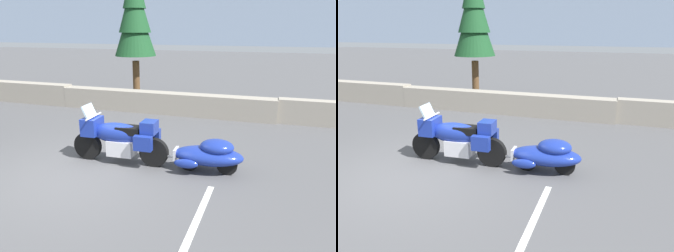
# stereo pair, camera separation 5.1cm
# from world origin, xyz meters

# --- Properties ---
(ground_plane) EXTENTS (80.00, 80.00, 0.00)m
(ground_plane) POSITION_xyz_m (0.00, 0.00, 0.00)
(ground_plane) COLOR #4C4C4F
(stone_guard_wall) EXTENTS (24.00, 0.58, 0.84)m
(stone_guard_wall) POSITION_xyz_m (-0.54, 5.57, 0.40)
(stone_guard_wall) COLOR gray
(stone_guard_wall) RESTS_ON ground
(distant_ridgeline) EXTENTS (240.00, 80.00, 16.00)m
(distant_ridgeline) POSITION_xyz_m (0.00, 95.60, 8.00)
(distant_ridgeline) COLOR #8C9EB7
(distant_ridgeline) RESTS_ON ground
(touring_motorcycle) EXTENTS (2.31, 0.79, 1.33)m
(touring_motorcycle) POSITION_xyz_m (0.56, 0.87, 0.62)
(touring_motorcycle) COLOR black
(touring_motorcycle) RESTS_ON ground
(car_shaped_trailer) EXTENTS (2.21, 0.80, 0.76)m
(car_shaped_trailer) POSITION_xyz_m (2.62, 0.96, 0.41)
(car_shaped_trailer) COLOR black
(car_shaped_trailer) RESTS_ON ground
(pine_tree_tall) EXTENTS (1.75, 1.75, 5.76)m
(pine_tree_tall) POSITION_xyz_m (-1.93, 7.60, 3.60)
(pine_tree_tall) COLOR brown
(pine_tree_tall) RESTS_ON ground
(parking_stripe_marker) EXTENTS (0.12, 3.60, 0.01)m
(parking_stripe_marker) POSITION_xyz_m (2.82, -1.50, 0.00)
(parking_stripe_marker) COLOR silver
(parking_stripe_marker) RESTS_ON ground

